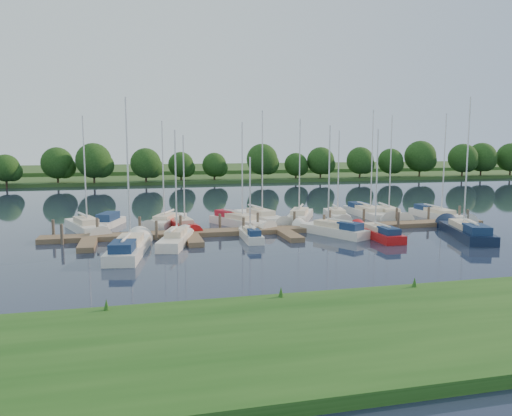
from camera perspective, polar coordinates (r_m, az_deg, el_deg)
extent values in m
plane|color=#1A2235|center=(36.77, 6.32, -4.88)|extent=(260.00, 260.00, 0.00)
cube|color=#194614|center=(22.90, 20.41, -12.39)|extent=(90.00, 10.00, 0.50)
cube|color=brown|center=(44.19, 2.79, -2.48)|extent=(40.00, 2.00, 0.40)
cube|color=brown|center=(39.66, -18.72, -4.03)|extent=(1.20, 4.00, 0.40)
cube|color=brown|center=(39.72, -7.13, -3.67)|extent=(1.20, 4.00, 0.40)
cube|color=brown|center=(41.36, 3.96, -3.18)|extent=(1.20, 4.00, 0.40)
cube|color=brown|center=(44.41, 13.86, -2.65)|extent=(1.20, 4.00, 0.40)
cube|color=brown|center=(48.59, 22.27, -2.13)|extent=(1.20, 4.00, 0.40)
cylinder|color=#473D33|center=(44.15, -22.14, -2.52)|extent=(0.24, 0.24, 2.00)
cylinder|color=#473D33|center=(43.76, -17.67, -2.40)|extent=(0.24, 0.24, 2.00)
cylinder|color=#473D33|center=(43.64, -13.14, -2.27)|extent=(0.24, 0.24, 2.00)
cylinder|color=#473D33|center=(43.80, -8.61, -2.12)|extent=(0.24, 0.24, 2.00)
cylinder|color=#473D33|center=(44.22, -4.15, -1.96)|extent=(0.24, 0.24, 2.00)
cylinder|color=#473D33|center=(44.91, 0.21, -1.79)|extent=(0.24, 0.24, 2.00)
cylinder|color=#473D33|center=(45.85, 4.40, -1.63)|extent=(0.24, 0.24, 2.00)
cylinder|color=#473D33|center=(47.02, 8.41, -1.46)|extent=(0.24, 0.24, 2.00)
cylinder|color=#473D33|center=(48.41, 12.21, -1.29)|extent=(0.24, 0.24, 2.00)
cylinder|color=#473D33|center=(50.01, 15.77, -1.12)|extent=(0.24, 0.24, 2.00)
cylinder|color=#473D33|center=(51.78, 19.11, -0.97)|extent=(0.24, 0.24, 2.00)
cylinder|color=#473D33|center=(53.72, 22.21, -0.82)|extent=(0.24, 0.24, 2.00)
cylinder|color=#473D33|center=(41.47, -21.30, -3.09)|extent=(0.24, 0.24, 2.00)
cylinder|color=#473D33|center=(41.11, -11.30, -2.81)|extent=(0.24, 0.24, 2.00)
cylinder|color=#473D33|center=(42.00, -1.43, -2.45)|extent=(0.24, 0.24, 2.00)
cylinder|color=#473D33|center=(44.06, 7.77, -2.05)|extent=(0.24, 0.24, 2.00)
cylinder|color=#473D33|center=(47.14, 15.95, -1.64)|extent=(0.24, 0.24, 2.00)
cylinder|color=#473D33|center=(51.06, 23.00, -1.27)|extent=(0.24, 0.24, 2.00)
cube|color=#2B481B|center=(109.69, -7.15, 3.49)|extent=(180.00, 30.00, 0.60)
cube|color=#345927|center=(134.49, -8.37, 4.37)|extent=(220.00, 40.00, 1.40)
cylinder|color=#38281C|center=(99.41, -25.09, 2.95)|extent=(0.36, 0.36, 2.38)
sphere|color=#16360E|center=(99.25, -25.19, 4.62)|extent=(5.55, 5.55, 5.55)
sphere|color=#16360E|center=(99.25, -24.46, 4.20)|extent=(3.97, 3.97, 3.97)
cylinder|color=#38281C|center=(97.66, -21.68, 3.10)|extent=(0.36, 0.36, 2.51)
sphere|color=#16360E|center=(97.51, -21.77, 4.90)|extent=(5.86, 5.86, 5.86)
sphere|color=#16360E|center=(97.57, -21.00, 4.44)|extent=(4.19, 4.19, 4.19)
cylinder|color=#38281C|center=(95.15, -17.03, 3.07)|extent=(0.36, 0.36, 2.10)
sphere|color=#16360E|center=(95.01, -17.09, 4.61)|extent=(4.90, 4.90, 4.90)
sphere|color=#16360E|center=(95.18, -16.43, 4.22)|extent=(3.50, 3.50, 3.50)
cylinder|color=#38281C|center=(94.16, -13.54, 3.23)|extent=(0.36, 0.36, 2.36)
sphere|color=#16360E|center=(94.00, -13.60, 4.98)|extent=(5.51, 5.51, 5.51)
sphere|color=#16360E|center=(94.25, -12.86, 4.53)|extent=(3.93, 3.93, 3.93)
cylinder|color=#38281C|center=(96.40, -8.38, 3.35)|extent=(0.36, 0.36, 2.01)
sphere|color=#16360E|center=(96.26, -8.41, 4.80)|extent=(4.69, 4.69, 4.69)
sphere|color=#16360E|center=(96.59, -7.82, 4.43)|extent=(3.35, 3.35, 3.35)
cylinder|color=#38281C|center=(98.27, -4.86, 3.67)|extent=(0.36, 0.36, 2.67)
sphere|color=#16360E|center=(98.11, -4.88, 5.57)|extent=(6.23, 6.23, 6.23)
sphere|color=#16360E|center=(98.55, -4.12, 5.07)|extent=(4.45, 4.45, 4.45)
cylinder|color=#38281C|center=(98.30, -0.45, 3.62)|extent=(0.36, 0.36, 2.42)
sphere|color=#16360E|center=(98.14, -0.45, 5.35)|extent=(5.64, 5.64, 5.64)
sphere|color=#16360E|center=(98.65, 0.21, 4.89)|extent=(4.03, 4.03, 4.03)
cylinder|color=#38281C|center=(99.65, 4.89, 3.56)|extent=(0.36, 0.36, 2.10)
sphere|color=#16360E|center=(99.51, 4.91, 5.03)|extent=(4.89, 4.89, 4.89)
sphere|color=#16360E|center=(100.07, 5.44, 4.64)|extent=(3.49, 3.49, 3.49)
cylinder|color=#38281C|center=(101.95, 8.89, 3.79)|extent=(0.36, 0.36, 2.85)
sphere|color=#16360E|center=(101.79, 8.93, 5.75)|extent=(6.64, 6.64, 6.64)
sphere|color=#16360E|center=(102.56, 9.61, 5.22)|extent=(4.74, 4.74, 4.74)
cylinder|color=#38281C|center=(107.10, 11.65, 3.89)|extent=(0.36, 0.36, 2.80)
sphere|color=#16360E|center=(106.95, 11.70, 5.72)|extent=(6.53, 6.53, 6.53)
sphere|color=#16360E|center=(107.76, 12.31, 5.22)|extent=(4.66, 4.66, 4.66)
cylinder|color=#38281C|center=(108.15, 15.99, 3.57)|extent=(0.36, 0.36, 1.98)
sphere|color=#16360E|center=(108.03, 16.04, 4.85)|extent=(4.62, 4.62, 4.62)
sphere|color=#16360E|center=(108.72, 16.43, 4.51)|extent=(3.30, 3.30, 3.30)
cylinder|color=#38281C|center=(113.35, 18.72, 3.74)|extent=(0.36, 0.36, 2.38)
sphere|color=#16360E|center=(113.22, 18.78, 5.20)|extent=(5.55, 5.55, 5.55)
sphere|color=#16360E|center=(114.05, 19.22, 4.80)|extent=(3.96, 3.96, 3.96)
cylinder|color=#38281C|center=(117.23, 21.60, 3.71)|extent=(0.36, 0.36, 2.33)
sphere|color=#16360E|center=(117.10, 21.66, 5.10)|extent=(5.44, 5.44, 5.44)
sphere|color=#16360E|center=(117.97, 22.05, 4.71)|extent=(3.89, 3.89, 3.89)
cylinder|color=#38281C|center=(121.42, 24.72, 3.63)|extent=(0.36, 0.36, 2.19)
sphere|color=#16360E|center=(121.30, 24.79, 4.89)|extent=(5.12, 5.12, 5.12)
sphere|color=#16360E|center=(122.17, 25.11, 4.54)|extent=(3.66, 3.66, 3.66)
cylinder|color=#38281C|center=(128.04, 26.64, 3.81)|extent=(0.36, 0.36, 2.76)
sphere|color=#16360E|center=(127.91, 26.73, 5.31)|extent=(6.43, 6.43, 6.43)
sphere|color=#16360E|center=(128.98, 27.11, 4.89)|extent=(4.60, 4.60, 4.60)
cube|color=silver|center=(46.99, -18.93, -2.35)|extent=(4.21, 7.14, 1.26)
cone|color=silver|center=(43.71, -17.74, -3.01)|extent=(1.75, 2.60, 0.97)
cube|color=beige|center=(46.53, -18.86, -1.41)|extent=(2.44, 3.42, 0.57)
cylinder|color=silver|center=(45.75, -18.98, 4.10)|extent=(0.12, 0.12, 9.32)
cylinder|color=silver|center=(47.45, -19.21, -0.69)|extent=(1.17, 2.95, 0.10)
cylinder|color=silver|center=(47.45, -19.21, -0.69)|extent=(1.15, 2.66, 0.20)
cube|color=silver|center=(49.12, -16.51, -1.83)|extent=(3.16, 5.28, 0.91)
cone|color=silver|center=(46.83, -17.62, -2.32)|extent=(1.26, 1.69, 0.83)
cube|color=navy|center=(49.01, -16.54, -1.01)|extent=(2.13, 3.04, 0.82)
cube|color=silver|center=(49.16, -10.17, -1.63)|extent=(4.43, 7.03, 0.99)
cone|color=silver|center=(46.01, -11.59, -2.29)|extent=(1.81, 2.57, 0.96)
cube|color=beige|center=(48.75, -10.32, -0.98)|extent=(2.52, 3.39, 0.45)
cylinder|color=silver|center=(47.99, -10.58, 4.24)|extent=(0.12, 0.12, 9.21)
cylinder|color=silver|center=(49.66, -9.93, -0.40)|extent=(1.29, 2.86, 0.10)
cylinder|color=silver|center=(49.66, -9.93, -0.40)|extent=(1.25, 2.59, 0.20)
cube|color=#B31011|center=(46.23, -8.32, -2.17)|extent=(2.47, 6.00, 1.00)
cone|color=#B31011|center=(43.45, -7.39, -2.78)|extent=(1.11, 2.14, 0.81)
cube|color=beige|center=(45.85, -8.24, -1.46)|extent=(1.60, 2.77, 0.45)
cylinder|color=silver|center=(45.14, -8.24, 3.24)|extent=(0.12, 0.12, 7.86)
cylinder|color=silver|center=(46.64, -8.51, -0.87)|extent=(0.49, 2.60, 0.10)
cylinder|color=silver|center=(46.64, -8.51, -0.87)|extent=(0.54, 2.33, 0.20)
cube|color=silver|center=(47.29, -2.07, -1.88)|extent=(4.72, 6.74, 1.18)
cone|color=silver|center=(44.80, 0.61, -2.40)|extent=(1.90, 2.49, 0.93)
cube|color=beige|center=(46.92, -1.82, -1.02)|extent=(2.62, 3.29, 0.53)
cube|color=maroon|center=(48.60, -3.46, -0.60)|extent=(2.08, 2.37, 0.59)
cylinder|color=silver|center=(46.22, -1.58, 4.24)|extent=(0.12, 0.12, 8.96)
cylinder|color=silver|center=(47.62, -2.59, -0.37)|extent=(1.47, 2.69, 0.10)
cylinder|color=silver|center=(47.62, -2.59, -0.37)|extent=(1.41, 2.45, 0.20)
cube|color=silver|center=(50.18, 0.33, -1.33)|extent=(3.76, 7.78, 1.23)
cone|color=silver|center=(46.92, 2.42, -1.96)|extent=(1.62, 2.79, 1.05)
cube|color=beige|center=(49.74, 0.52, -0.47)|extent=(2.30, 3.64, 0.56)
cylinder|color=silver|center=(48.96, 0.73, 5.15)|extent=(0.12, 0.12, 10.12)
cylinder|color=silver|center=(50.67, -0.06, 0.19)|extent=(0.87, 3.31, 0.10)
cylinder|color=silver|center=(50.67, -0.06, 0.19)|extent=(0.88, 2.97, 0.20)
cube|color=silver|center=(50.97, 5.04, -1.22)|extent=(4.80, 7.10, 1.19)
cone|color=silver|center=(47.57, 4.50, -1.84)|extent=(1.94, 2.61, 0.97)
cube|color=beige|center=(50.52, 5.00, -0.41)|extent=(2.69, 3.45, 0.54)
cylinder|color=silver|center=(49.75, 5.01, 4.71)|extent=(0.12, 0.12, 9.39)
cylinder|color=silver|center=(51.49, 5.15, 0.22)|extent=(1.46, 2.86, 0.10)
cylinder|color=silver|center=(51.49, 5.15, 0.22)|extent=(1.40, 2.59, 0.20)
cube|color=silver|center=(52.69, 9.16, -1.00)|extent=(2.98, 6.43, 1.05)
cone|color=silver|center=(49.68, 9.83, -1.53)|extent=(1.30, 2.31, 0.87)
cube|color=beige|center=(52.30, 9.24, -0.34)|extent=(1.85, 3.00, 0.48)
cylinder|color=silver|center=(51.60, 9.40, 4.07)|extent=(0.12, 0.12, 8.38)
cylinder|color=silver|center=(53.16, 9.06, 0.21)|extent=(0.67, 2.75, 0.10)
cylinder|color=silver|center=(53.16, 9.06, 0.21)|extent=(0.71, 2.47, 0.20)
cube|color=silver|center=(54.85, 12.57, -0.76)|extent=(2.20, 7.80, 1.10)
cone|color=silver|center=(51.42, 14.47, -1.36)|extent=(1.10, 2.73, 1.09)
cube|color=beige|center=(54.41, 12.77, -0.09)|extent=(1.64, 3.51, 0.50)
cube|color=navy|center=(56.69, 11.63, 0.35)|extent=(1.53, 2.34, 0.55)
cylinder|color=silver|center=(53.64, 13.11, 5.28)|extent=(0.12, 0.12, 10.52)
cylinder|color=silver|center=(55.40, 12.25, 0.48)|extent=(0.11, 3.51, 0.10)
cylinder|color=silver|center=(55.40, 12.25, 0.48)|extent=(0.21, 3.12, 0.20)
cube|color=silver|center=(54.89, 14.65, -0.81)|extent=(3.02, 7.58, 1.08)
cone|color=silver|center=(51.50, 16.09, -1.40)|extent=(1.36, 2.69, 1.03)
cube|color=beige|center=(54.46, 14.81, -0.16)|extent=(1.97, 3.49, 0.49)
cylinder|color=silver|center=(53.71, 15.13, 4.90)|extent=(0.12, 0.12, 9.95)
cylinder|color=silver|center=(55.44, 14.42, 0.39)|extent=(0.54, 3.30, 0.10)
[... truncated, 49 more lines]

